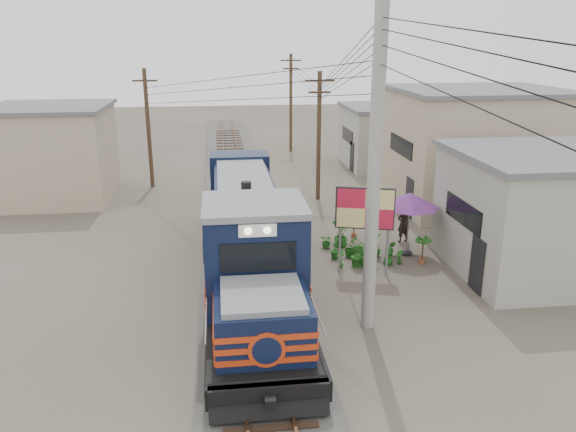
{
  "coord_description": "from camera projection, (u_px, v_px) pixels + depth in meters",
  "views": [
    {
      "loc": [
        -0.96,
        -15.88,
        8.7
      ],
      "look_at": [
        1.59,
        4.28,
        2.2
      ],
      "focal_mm": 35.0,
      "sensor_mm": 36.0,
      "label": 1
    }
  ],
  "objects": [
    {
      "name": "track",
      "position": [
        241.0,
        220.0,
        27.14
      ],
      "size": [
        1.15,
        70.0,
        0.12
      ],
      "color": "#51331E",
      "rests_on": "ground"
    },
    {
      "name": "vendor",
      "position": [
        403.0,
        223.0,
        24.7
      ],
      "size": [
        0.72,
        0.58,
        1.72
      ],
      "primitive_type": "imported",
      "rotation": [
        0.0,
        0.0,
        3.44
      ],
      "color": "black",
      "rests_on": "ground"
    },
    {
      "name": "shophouse_mid",
      "position": [
        474.0,
        148.0,
        29.65
      ],
      "size": [
        8.4,
        7.35,
        6.2
      ],
      "color": "tan",
      "rests_on": "ground"
    },
    {
      "name": "power_lines",
      "position": [
        235.0,
        65.0,
        23.48
      ],
      "size": [
        9.65,
        19.0,
        3.3
      ],
      "color": "black",
      "rests_on": "ground"
    },
    {
      "name": "shophouse_front",
      "position": [
        551.0,
        212.0,
        21.26
      ],
      "size": [
        7.35,
        6.3,
        4.7
      ],
      "color": "#98968A",
      "rests_on": "ground"
    },
    {
      "name": "billboard",
      "position": [
        365.0,
        211.0,
        20.93
      ],
      "size": [
        2.15,
        0.73,
        3.4
      ],
      "rotation": [
        0.0,
        0.0,
        -0.28
      ],
      "color": "#99999E",
      "rests_on": "ground"
    },
    {
      "name": "utility_pole_main",
      "position": [
        374.0,
        171.0,
        16.19
      ],
      "size": [
        0.4,
        0.4,
        10.0
      ],
      "color": "#9E9B93",
      "rests_on": "ground"
    },
    {
      "name": "wooden_pole_far",
      "position": [
        291.0,
        101.0,
        43.61
      ],
      "size": [
        1.6,
        0.24,
        7.5
      ],
      "color": "#4C3826",
      "rests_on": "ground"
    },
    {
      "name": "ballast",
      "position": [
        241.0,
        223.0,
        27.2
      ],
      "size": [
        3.6,
        70.0,
        0.16
      ],
      "primitive_type": "cube",
      "color": "#595651",
      "rests_on": "ground"
    },
    {
      "name": "ground",
      "position": [
        255.0,
        325.0,
        17.77
      ],
      "size": [
        120.0,
        120.0,
        0.0
      ],
      "primitive_type": "plane",
      "color": "#473F35",
      "rests_on": "ground"
    },
    {
      "name": "locomotive",
      "position": [
        248.0,
        238.0,
        20.32
      ],
      "size": [
        3.01,
        16.36,
        4.05
      ],
      "color": "black",
      "rests_on": "ground"
    },
    {
      "name": "wooden_pole_left",
      "position": [
        148.0,
        126.0,
        33.06
      ],
      "size": [
        1.6,
        0.24,
        7.0
      ],
      "color": "#4C3826",
      "rests_on": "ground"
    },
    {
      "name": "wooden_pole_mid",
      "position": [
        319.0,
        134.0,
        30.42
      ],
      "size": [
        1.6,
        0.24,
        7.0
      ],
      "color": "#4C3826",
      "rests_on": "ground"
    },
    {
      "name": "plant_nursery",
      "position": [
        358.0,
        249.0,
        22.86
      ],
      "size": [
        3.07,
        3.31,
        1.09
      ],
      "color": "#1F601B",
      "rests_on": "ground"
    },
    {
      "name": "shophouse_left",
      "position": [
        53.0,
        153.0,
        30.9
      ],
      "size": [
        6.3,
        6.3,
        5.2
      ],
      "color": "tan",
      "rests_on": "ground"
    },
    {
      "name": "shophouse_back",
      "position": [
        390.0,
        136.0,
        39.23
      ],
      "size": [
        6.3,
        6.3,
        4.2
      ],
      "color": "#98968A",
      "rests_on": "ground"
    },
    {
      "name": "market_umbrella",
      "position": [
        410.0,
        200.0,
        22.81
      ],
      "size": [
        2.89,
        2.89,
        2.69
      ],
      "rotation": [
        0.0,
        0.0,
        -0.21
      ],
      "color": "black",
      "rests_on": "ground"
    }
  ]
}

